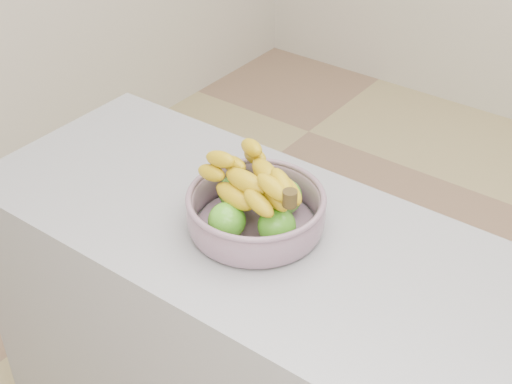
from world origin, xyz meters
TOP-DOWN VIEW (x-y plane):
  - fruit_bowl at (-0.29, -0.51)m, footprint 0.31×0.31m

SIDE VIEW (x-z plane):
  - fruit_bowl at x=-0.29m, z-range 0.87..1.04m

